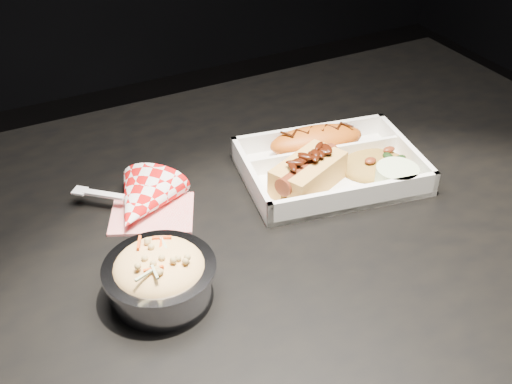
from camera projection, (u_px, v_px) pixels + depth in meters
dining_table at (271, 266)px, 0.92m from camera, size 1.20×0.80×0.75m
food_tray at (330, 170)px, 0.94m from camera, size 0.28×0.22×0.04m
fried_pastry at (316, 140)px, 0.97m from camera, size 0.16×0.08×0.04m
hotdog at (308, 171)px, 0.89m from camera, size 0.13×0.10×0.06m
fried_rice_mound at (375, 159)px, 0.94m from camera, size 0.12×0.10×0.03m
cupcake_liner at (397, 177)px, 0.90m from camera, size 0.06×0.06×0.03m
foil_coleslaw_cup at (160, 274)px, 0.72m from camera, size 0.13×0.13×0.07m
napkin_fork at (142, 203)px, 0.86m from camera, size 0.16×0.15×0.10m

